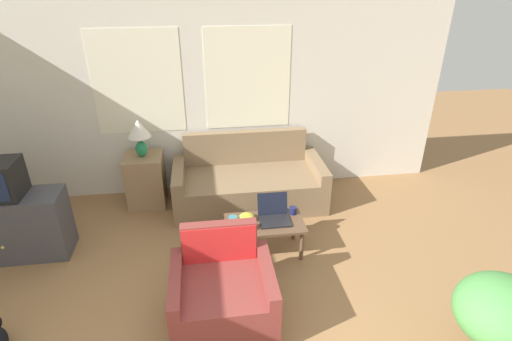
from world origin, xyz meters
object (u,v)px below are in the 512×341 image
Objects in this scene: couch at (248,183)px; cup_navy at (233,220)px; potted_plant at (502,315)px; laptop at (274,214)px; cup_white at (250,226)px; snack_bowl at (247,217)px; table_lamp at (139,132)px; cup_yellow at (293,210)px; coffee_table at (264,226)px; armchair at (223,294)px.

couch reaches higher than cup_navy.
couch reaches higher than potted_plant.
laptop is at bearing 1.29° from cup_navy.
cup_white is 0.53× the size of snack_bowl.
cup_white is at bearing -84.42° from snack_bowl.
snack_bowl is (-0.29, 0.02, -0.02)m from laptop.
table_lamp is 2.13m from cup_yellow.
snack_bowl is at bearing 135.60° from potted_plant.
cup_navy is 0.15m from snack_bowl.
cup_white is at bearing -48.14° from table_lamp.
coffee_table is 2.59× the size of laptop.
table_lamp is (-0.87, 2.13, 0.74)m from armchair.
couch reaches higher than laptop.
cup_white is at bearing -96.03° from couch.
cup_yellow is at bearing 20.45° from coffee_table.
table_lamp is 1.70m from cup_navy.
table_lamp reaches higher than cup_yellow.
potted_plant is (1.71, -1.51, 0.08)m from cup_white.
cup_yellow is (0.23, 0.08, -0.02)m from laptop.
snack_bowl is at bearing 9.94° from cup_navy.
cup_white reaches higher than cup_navy.
cup_yellow is 0.53m from snack_bowl.
couch is 2.23× the size of armchair.
cup_navy is at bearing 79.27° from armchair.
laptop is at bearing 24.74° from coffee_table.
laptop is 1.93× the size of snack_bowl.
cup_white is at bearing 138.41° from potted_plant.
cup_white is (0.17, -0.15, 0.00)m from cup_navy.
potted_plant is at bearing -44.40° from snack_bowl.
cup_navy is at bearing -170.06° from snack_bowl.
couch is 21.64× the size of cup_white.
laptop reaches higher than cup_yellow.
snack_bowl is at bearing 176.79° from laptop.
table_lamp reaches higher than cup_navy.
cup_white is 0.11× the size of potted_plant.
armchair is 9.72× the size of cup_white.
couch is at bearing 97.92° from laptop.
cup_navy is 0.22m from cup_white.
laptop is at bearing -82.08° from couch.
laptop is 0.30m from snack_bowl.
cup_white is (0.34, 0.78, 0.16)m from armchair.
cup_navy is (-0.45, -0.01, -0.02)m from laptop.
cup_yellow is 2.12m from potted_plant.
table_lamp is at bearing 131.86° from cup_white.
laptop is 0.24m from cup_yellow.
armchair is 1.10× the size of potted_plant.
potted_plant is at bearing -41.59° from cup_white.
cup_navy is at bearing 138.46° from potted_plant.
cup_navy is (-0.34, 0.04, 0.09)m from coffee_table.
couch is at bearing 83.97° from cup_white.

